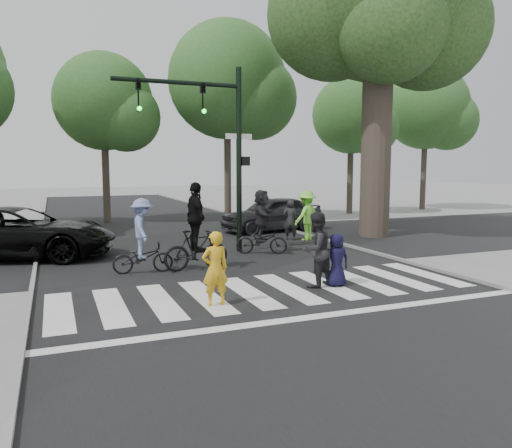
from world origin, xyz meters
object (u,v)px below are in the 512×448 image
(cyclist_mid, at_px, (196,234))
(cyclist_right, at_px, (262,225))
(traffic_signal, at_px, (214,133))
(pedestrian_adult, at_px, (316,250))
(pedestrian_child, at_px, (336,260))
(car_grey, at_px, (272,214))
(pedestrian_woman, at_px, (215,269))
(car_suv, at_px, (18,233))
(eucalyptus, at_px, (378,4))
(cyclist_left, at_px, (143,241))

(cyclist_mid, height_order, cyclist_right, cyclist_mid)
(traffic_signal, bearing_deg, pedestrian_adult, -81.36)
(pedestrian_child, height_order, car_grey, car_grey)
(pedestrian_woman, height_order, pedestrian_adult, pedestrian_adult)
(cyclist_right, xyz_separation_m, car_suv, (-7.25, 2.07, -0.13))
(cyclist_mid, bearing_deg, pedestrian_child, -50.38)
(cyclist_mid, distance_m, car_grey, 8.46)
(pedestrian_child, bearing_deg, cyclist_mid, -43.25)
(traffic_signal, relative_size, cyclist_mid, 2.49)
(eucalyptus, relative_size, cyclist_mid, 5.39)
(pedestrian_adult, bearing_deg, cyclist_mid, -76.42)
(pedestrian_adult, xyz_separation_m, cyclist_right, (0.54, 4.57, 0.04))
(cyclist_left, relative_size, cyclist_mid, 0.83)
(traffic_signal, xyz_separation_m, pedestrian_woman, (-1.86, -5.91, -3.13))
(traffic_signal, height_order, pedestrian_adult, traffic_signal)
(pedestrian_woman, bearing_deg, traffic_signal, -110.65)
(pedestrian_woman, bearing_deg, cyclist_left, -80.18)
(pedestrian_woman, xyz_separation_m, car_suv, (-4.04, 7.25, 0.03))
(eucalyptus, xyz_separation_m, cyclist_mid, (-8.46, -3.82, -8.09))
(car_grey, bearing_deg, eucalyptus, 40.93)
(pedestrian_woman, bearing_deg, car_suv, -64.02)
(cyclist_left, xyz_separation_m, cyclist_mid, (1.43, -0.12, 0.12))
(traffic_signal, distance_m, car_suv, 6.80)
(traffic_signal, height_order, pedestrian_woman, traffic_signal)
(eucalyptus, relative_size, cyclist_left, 6.50)
(cyclist_left, distance_m, car_suv, 4.78)
(cyclist_mid, relative_size, cyclist_right, 1.15)
(pedestrian_woman, relative_size, cyclist_right, 0.74)
(pedestrian_child, distance_m, car_grey, 10.10)
(pedestrian_child, bearing_deg, cyclist_right, -83.61)
(traffic_signal, height_order, cyclist_mid, traffic_signal)
(car_suv, distance_m, car_grey, 10.28)
(cyclist_mid, xyz_separation_m, car_suv, (-4.62, 3.68, -0.19))
(pedestrian_woman, distance_m, pedestrian_child, 3.18)
(traffic_signal, distance_m, cyclist_left, 4.64)
(pedestrian_child, distance_m, pedestrian_adult, 0.56)
(traffic_signal, xyz_separation_m, pedestrian_child, (1.29, -5.45, -3.27))
(cyclist_left, bearing_deg, pedestrian_child, -38.86)
(car_grey, bearing_deg, cyclist_mid, -46.01)
(pedestrian_child, relative_size, cyclist_mid, 0.53)
(traffic_signal, height_order, cyclist_right, traffic_signal)
(eucalyptus, height_order, pedestrian_woman, eucalyptus)
(traffic_signal, bearing_deg, car_suv, 167.23)
(pedestrian_woman, bearing_deg, eucalyptus, -143.95)
(eucalyptus, distance_m, pedestrian_adult, 12.39)
(eucalyptus, relative_size, pedestrian_woman, 8.46)
(pedestrian_woman, bearing_deg, cyclist_right, -124.96)
(eucalyptus, bearing_deg, car_suv, -179.43)
(pedestrian_adult, relative_size, cyclist_left, 0.89)
(cyclist_right, bearing_deg, car_grey, 62.70)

